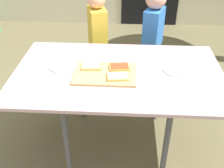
{
  "coord_description": "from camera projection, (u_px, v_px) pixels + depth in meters",
  "views": [
    {
      "loc": [
        0.05,
        -1.64,
        1.69
      ],
      "look_at": [
        -0.04,
        0.0,
        0.6
      ],
      "focal_mm": 43.7,
      "sensor_mm": 36.0,
      "label": 1
    }
  ],
  "objects": [
    {
      "name": "ground_plane",
      "position": [
        117.0,
        143.0,
        2.3
      ],
      "size": [
        16.0,
        16.0,
        0.0
      ],
      "primitive_type": "plane",
      "color": "brown"
    },
    {
      "name": "dining_table",
      "position": [
        118.0,
        78.0,
        1.94
      ],
      "size": [
        1.47,
        0.9,
        0.7
      ],
      "color": "#B49294",
      "rests_on": "ground"
    },
    {
      "name": "cutting_board",
      "position": [
        105.0,
        74.0,
        1.88
      ],
      "size": [
        0.43,
        0.3,
        0.02
      ],
      "primitive_type": "cube",
      "color": "tan",
      "rests_on": "dining_table"
    },
    {
      "name": "pizza_slice_near_right",
      "position": [
        118.0,
        77.0,
        1.81
      ],
      "size": [
        0.15,
        0.12,
        0.02
      ],
      "color": "#E9AA55",
      "rests_on": "cutting_board"
    },
    {
      "name": "pizza_slice_far_left",
      "position": [
        91.0,
        66.0,
        1.93
      ],
      "size": [
        0.14,
        0.1,
        0.02
      ],
      "color": "#E9AA55",
      "rests_on": "cutting_board"
    },
    {
      "name": "pizza_slice_far_right",
      "position": [
        119.0,
        67.0,
        1.92
      ],
      "size": [
        0.15,
        0.12,
        0.02
      ],
      "color": "#E9AA55",
      "rests_on": "cutting_board"
    },
    {
      "name": "plate_white_right",
      "position": [
        178.0,
        70.0,
        1.92
      ],
      "size": [
        0.2,
        0.2,
        0.01
      ],
      "primitive_type": "cylinder",
      "color": "white",
      "rests_on": "dining_table"
    },
    {
      "name": "plate_white_left",
      "position": [
        64.0,
        66.0,
        1.97
      ],
      "size": [
        0.2,
        0.2,
        0.01
      ],
      "primitive_type": "cylinder",
      "color": "white",
      "rests_on": "dining_table"
    },
    {
      "name": "child_left",
      "position": [
        98.0,
        40.0,
        2.55
      ],
      "size": [
        0.21,
        0.27,
        1.08
      ],
      "color": "#2B2635",
      "rests_on": "ground"
    },
    {
      "name": "child_right",
      "position": [
        153.0,
        36.0,
        2.57
      ],
      "size": [
        0.22,
        0.27,
        1.09
      ],
      "color": "navy",
      "rests_on": "ground"
    }
  ]
}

